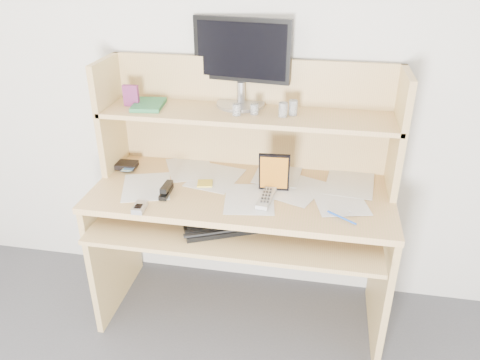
% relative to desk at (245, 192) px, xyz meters
% --- Properties ---
extents(back_wall, '(3.60, 0.04, 2.50)m').
position_rel_desk_xyz_m(back_wall, '(0.00, 0.24, 0.56)').
color(back_wall, silver).
rests_on(back_wall, floor).
extents(desk, '(1.40, 0.70, 1.30)m').
position_rel_desk_xyz_m(desk, '(0.00, 0.00, 0.00)').
color(desk, tan).
rests_on(desk, floor).
extents(paper_clutter, '(1.32, 0.54, 0.01)m').
position_rel_desk_xyz_m(paper_clutter, '(0.00, -0.08, 0.06)').
color(paper_clutter, silver).
rests_on(paper_clutter, desk).
extents(keyboard, '(0.47, 0.33, 0.03)m').
position_rel_desk_xyz_m(keyboard, '(-0.01, -0.25, -0.03)').
color(keyboard, black).
rests_on(keyboard, desk).
extents(tv_remote, '(0.07, 0.20, 0.02)m').
position_rel_desk_xyz_m(tv_remote, '(0.13, -0.16, 0.07)').
color(tv_remote, '#ABABA5').
rests_on(tv_remote, paper_clutter).
extents(flip_phone, '(0.05, 0.09, 0.02)m').
position_rel_desk_xyz_m(flip_phone, '(-0.40, -0.34, 0.07)').
color(flip_phone, silver).
rests_on(flip_phone, paper_clutter).
extents(stapler, '(0.04, 0.13, 0.04)m').
position_rel_desk_xyz_m(stapler, '(-0.33, -0.18, 0.08)').
color(stapler, black).
rests_on(stapler, paper_clutter).
extents(wallet, '(0.10, 0.09, 0.03)m').
position_rel_desk_xyz_m(wallet, '(-0.62, 0.04, 0.07)').
color(wallet, black).
rests_on(wallet, paper_clutter).
extents(sticky_note_pad, '(0.08, 0.08, 0.01)m').
position_rel_desk_xyz_m(sticky_note_pad, '(-0.18, -0.06, 0.06)').
color(sticky_note_pad, yellow).
rests_on(sticky_note_pad, desk).
extents(digital_camera, '(0.09, 0.07, 0.05)m').
position_rel_desk_xyz_m(digital_camera, '(0.13, 0.01, 0.09)').
color(digital_camera, '#B2B2B5').
rests_on(digital_camera, paper_clutter).
extents(game_case, '(0.14, 0.02, 0.20)m').
position_rel_desk_xyz_m(game_case, '(0.15, -0.08, 0.16)').
color(game_case, black).
rests_on(game_case, paper_clutter).
extents(blue_pen, '(0.12, 0.09, 0.01)m').
position_rel_desk_xyz_m(blue_pen, '(0.46, -0.26, 0.07)').
color(blue_pen, '#1748B2').
rests_on(blue_pen, paper_clutter).
extents(card_box, '(0.07, 0.02, 0.10)m').
position_rel_desk_xyz_m(card_box, '(-0.56, 0.06, 0.44)').
color(card_box, maroon).
rests_on(card_box, desk).
extents(shelf_book, '(0.16, 0.21, 0.02)m').
position_rel_desk_xyz_m(shelf_book, '(-0.48, 0.06, 0.40)').
color(shelf_book, '#2F753C').
rests_on(shelf_book, desk).
extents(chip_stack_a, '(0.05, 0.05, 0.05)m').
position_rel_desk_xyz_m(chip_stack_a, '(-0.04, 0.02, 0.41)').
color(chip_stack_a, black).
rests_on(chip_stack_a, desk).
extents(chip_stack_b, '(0.05, 0.05, 0.07)m').
position_rel_desk_xyz_m(chip_stack_b, '(0.17, 0.04, 0.42)').
color(chip_stack_b, white).
rests_on(chip_stack_b, desk).
extents(chip_stack_c, '(0.05, 0.05, 0.05)m').
position_rel_desk_xyz_m(chip_stack_c, '(0.03, 0.05, 0.41)').
color(chip_stack_c, black).
rests_on(chip_stack_c, desk).
extents(chip_stack_d, '(0.05, 0.05, 0.07)m').
position_rel_desk_xyz_m(chip_stack_d, '(0.21, 0.07, 0.42)').
color(chip_stack_d, silver).
rests_on(chip_stack_d, desk).
extents(monitor, '(0.47, 0.23, 0.40)m').
position_rel_desk_xyz_m(monitor, '(-0.05, 0.19, 0.60)').
color(monitor, '#A9AAAE').
rests_on(monitor, desk).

